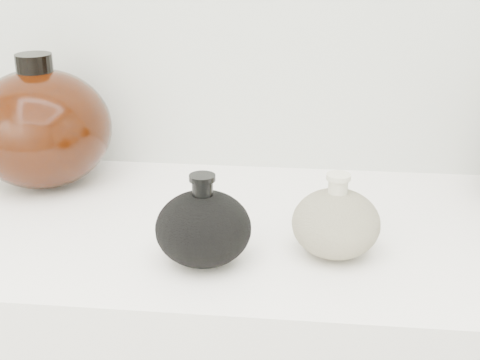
# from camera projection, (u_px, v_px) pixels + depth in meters

# --- Properties ---
(room) EXTENTS (3.04, 2.42, 2.64)m
(room) POSITION_uv_depth(u_px,v_px,m) (17.00, 22.00, 0.24)
(room) COLOR slate
(room) RESTS_ON ground
(black_gourd_vase) EXTENTS (0.17, 0.17, 0.13)m
(black_gourd_vase) POSITION_uv_depth(u_px,v_px,m) (203.00, 228.00, 0.88)
(black_gourd_vase) COLOR black
(black_gourd_vase) RESTS_ON display_counter
(cream_gourd_vase) EXTENTS (0.16, 0.16, 0.12)m
(cream_gourd_vase) POSITION_uv_depth(u_px,v_px,m) (336.00, 223.00, 0.90)
(cream_gourd_vase) COLOR beige
(cream_gourd_vase) RESTS_ON display_counter
(left_round_pot) EXTENTS (0.28, 0.28, 0.23)m
(left_round_pot) POSITION_uv_depth(u_px,v_px,m) (41.00, 128.00, 1.13)
(left_round_pot) COLOR black
(left_round_pot) RESTS_ON display_counter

